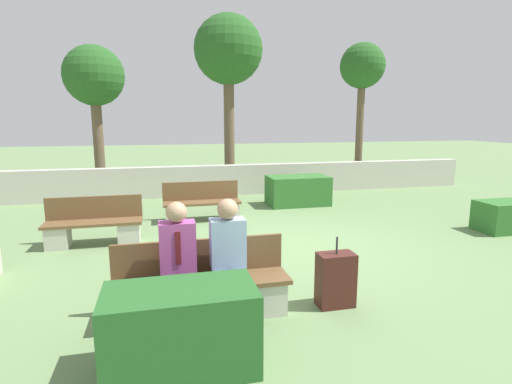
% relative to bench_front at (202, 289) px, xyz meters
% --- Properties ---
extents(ground_plane, '(60.00, 60.00, 0.00)m').
position_rel_bench_front_xyz_m(ground_plane, '(1.76, 2.04, -0.32)').
color(ground_plane, '#6B8956').
extents(perimeter_wall, '(14.69, 0.30, 0.87)m').
position_rel_bench_front_xyz_m(perimeter_wall, '(1.76, 7.16, 0.12)').
color(perimeter_wall, beige).
rests_on(perimeter_wall, ground_plane).
extents(bench_front, '(1.93, 0.49, 0.82)m').
position_rel_bench_front_xyz_m(bench_front, '(0.00, 0.00, 0.00)').
color(bench_front, brown).
rests_on(bench_front, ground_plane).
extents(bench_left_side, '(1.62, 0.48, 0.82)m').
position_rel_bench_front_xyz_m(bench_left_side, '(-1.55, 3.02, -0.01)').
color(bench_left_side, brown).
rests_on(bench_left_side, ground_plane).
extents(bench_right_side, '(1.64, 0.49, 0.82)m').
position_rel_bench_front_xyz_m(bench_right_side, '(0.45, 4.28, -0.01)').
color(bench_right_side, brown).
rests_on(bench_right_side, ground_plane).
extents(person_seated_man, '(0.38, 0.64, 1.31)m').
position_rel_bench_front_xyz_m(person_seated_man, '(-0.25, -0.14, 0.40)').
color(person_seated_man, '#333338').
rests_on(person_seated_man, ground_plane).
extents(person_seated_woman, '(0.38, 0.64, 1.32)m').
position_rel_bench_front_xyz_m(person_seated_woman, '(0.29, -0.14, 0.41)').
color(person_seated_woman, '#515B70').
rests_on(person_seated_woman, ground_plane).
extents(hedge_block_near_left, '(1.53, 0.89, 0.74)m').
position_rel_bench_front_xyz_m(hedge_block_near_left, '(3.02, 5.36, 0.05)').
color(hedge_block_near_left, '#33702D').
rests_on(hedge_block_near_left, ground_plane).
extents(hedge_block_near_right, '(1.29, 0.66, 0.75)m').
position_rel_bench_front_xyz_m(hedge_block_near_right, '(-0.28, -0.94, 0.06)').
color(hedge_block_near_right, '#286028').
rests_on(hedge_block_near_right, ground_plane).
extents(suitcase, '(0.43, 0.25, 0.84)m').
position_rel_bench_front_xyz_m(suitcase, '(1.53, -0.12, 0.00)').
color(suitcase, '#471E19').
rests_on(suitcase, ground_plane).
extents(tree_leftmost, '(1.80, 1.80, 4.37)m').
position_rel_bench_front_xyz_m(tree_leftmost, '(-2.21, 9.10, 3.06)').
color(tree_leftmost, brown).
rests_on(tree_leftmost, ground_plane).
extents(tree_center_left, '(2.10, 2.10, 5.32)m').
position_rel_bench_front_xyz_m(tree_center_left, '(1.79, 8.43, 3.85)').
color(tree_center_left, brown).
rests_on(tree_center_left, ground_plane).
extents(tree_center_right, '(1.48, 1.48, 4.65)m').
position_rel_bench_front_xyz_m(tree_center_right, '(6.24, 8.29, 3.46)').
color(tree_center_right, brown).
rests_on(tree_center_right, ground_plane).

